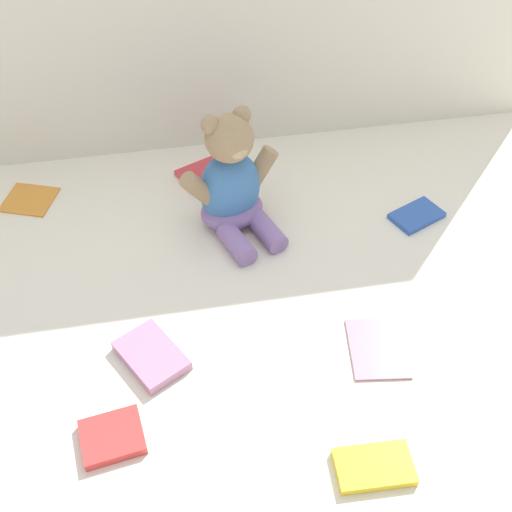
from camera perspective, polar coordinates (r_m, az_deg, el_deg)
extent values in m
plane|color=silver|center=(1.30, -0.50, 0.03)|extent=(3.20, 3.20, 0.00)
ellipsoid|color=#3F72B2|center=(1.32, -2.31, 5.99)|extent=(0.15, 0.14, 0.17)
ellipsoid|color=#8C6BA5|center=(1.35, -2.15, 4.10)|extent=(0.16, 0.15, 0.06)
sphere|color=#9E7F5B|center=(1.24, -2.37, 10.31)|extent=(0.12, 0.12, 0.10)
ellipsoid|color=tan|center=(1.22, -1.57, 9.21)|extent=(0.05, 0.04, 0.03)
sphere|color=#9E7F5B|center=(1.22, -4.06, 11.45)|extent=(0.05, 0.05, 0.04)
sphere|color=#9E7F5B|center=(1.24, -1.26, 12.33)|extent=(0.05, 0.05, 0.04)
cylinder|color=#9E7F5B|center=(1.28, -5.02, 5.89)|extent=(0.08, 0.06, 0.09)
cylinder|color=#9E7F5B|center=(1.33, 0.43, 7.81)|extent=(0.08, 0.06, 0.09)
cylinder|color=#8C6BA5|center=(1.29, -1.70, 1.11)|extent=(0.07, 0.10, 0.04)
cylinder|color=#8C6BA5|center=(1.31, 1.01, 2.18)|extent=(0.07, 0.10, 0.04)
cube|color=#2C53AA|center=(1.42, 13.95, 3.48)|extent=(0.12, 0.10, 0.01)
cube|color=red|center=(1.07, -12.54, -15.28)|extent=(0.11, 0.10, 0.02)
cube|color=#AC7292|center=(1.14, -9.20, -8.66)|extent=(0.14, 0.15, 0.02)
cube|color=yellow|center=(1.04, 10.36, -17.78)|extent=(0.12, 0.08, 0.01)
cube|color=#AE6F84|center=(1.16, 10.66, -7.92)|extent=(0.11, 0.14, 0.01)
cube|color=orange|center=(1.50, -19.34, 4.76)|extent=(0.13, 0.13, 0.01)
cube|color=#C8353E|center=(1.49, -4.11, 7.29)|extent=(0.16, 0.14, 0.01)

